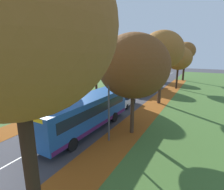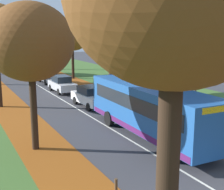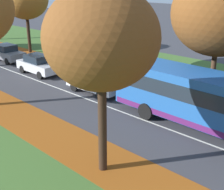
{
  "view_description": "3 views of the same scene",
  "coord_description": "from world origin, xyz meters",
  "px_view_note": "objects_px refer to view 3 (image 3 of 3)",
  "views": [
    {
      "loc": [
        10.17,
        -2.19,
        6.76
      ],
      "look_at": [
        1.23,
        14.28,
        2.15
      ],
      "focal_mm": 28.0,
      "sensor_mm": 36.0,
      "label": 1
    },
    {
      "loc": [
        -8.63,
        -4.93,
        6.05
      ],
      "look_at": [
        -0.28,
        11.01,
        2.32
      ],
      "focal_mm": 50.0,
      "sensor_mm": 36.0,
      "label": 2
    },
    {
      "loc": [
        -12.89,
        2.43,
        7.47
      ],
      "look_at": [
        -0.68,
        14.15,
        1.22
      ],
      "focal_mm": 50.0,
      "sensor_mm": 36.0,
      "label": 3
    }
  ],
  "objects_px": {
    "tree_left_near": "(101,39)",
    "car_grey_third_in_line": "(7,53)",
    "car_white_lead": "(94,81)",
    "car_silver_following": "(38,65)",
    "tree_right_near": "(220,13)",
    "bus": "(205,99)"
  },
  "relations": [
    {
      "from": "tree_left_near",
      "to": "car_grey_third_in_line",
      "type": "relative_size",
      "value": 1.76
    },
    {
      "from": "car_white_lead",
      "to": "car_silver_following",
      "type": "relative_size",
      "value": 1.01
    },
    {
      "from": "tree_left_near",
      "to": "tree_right_near",
      "type": "xyz_separation_m",
      "value": [
        10.06,
        0.37,
        0.19
      ]
    },
    {
      "from": "tree_right_near",
      "to": "car_white_lead",
      "type": "relative_size",
      "value": 1.93
    },
    {
      "from": "tree_left_near",
      "to": "car_silver_following",
      "type": "bearing_deg",
      "value": 66.13
    },
    {
      "from": "car_white_lead",
      "to": "tree_left_near",
      "type": "bearing_deg",
      "value": -131.11
    },
    {
      "from": "tree_right_near",
      "to": "car_white_lead",
      "type": "distance_m",
      "value": 9.21
    },
    {
      "from": "car_silver_following",
      "to": "car_grey_third_in_line",
      "type": "relative_size",
      "value": 1.0
    },
    {
      "from": "car_white_lead",
      "to": "bus",
      "type": "bearing_deg",
      "value": -89.63
    },
    {
      "from": "tree_left_near",
      "to": "bus",
      "type": "bearing_deg",
      "value": -9.72
    },
    {
      "from": "bus",
      "to": "car_grey_third_in_line",
      "type": "xyz_separation_m",
      "value": [
        0.29,
        21.15,
        -0.89
      ]
    },
    {
      "from": "car_grey_third_in_line",
      "to": "car_silver_following",
      "type": "bearing_deg",
      "value": -94.15
    },
    {
      "from": "bus",
      "to": "car_white_lead",
      "type": "xyz_separation_m",
      "value": [
        -0.05,
        8.32,
        -0.89
      ]
    },
    {
      "from": "tree_right_near",
      "to": "car_grey_third_in_line",
      "type": "bearing_deg",
      "value": 99.82
    },
    {
      "from": "tree_right_near",
      "to": "car_silver_following",
      "type": "height_order",
      "value": "tree_right_near"
    },
    {
      "from": "tree_left_near",
      "to": "car_grey_third_in_line",
      "type": "bearing_deg",
      "value": 71.67
    },
    {
      "from": "car_silver_following",
      "to": "car_grey_third_in_line",
      "type": "xyz_separation_m",
      "value": [
        0.44,
        6.03,
        0.0
      ]
    },
    {
      "from": "tree_left_near",
      "to": "bus",
      "type": "xyz_separation_m",
      "value": [
        6.36,
        -1.09,
        -3.78
      ]
    },
    {
      "from": "bus",
      "to": "car_white_lead",
      "type": "relative_size",
      "value": 2.45
    },
    {
      "from": "tree_left_near",
      "to": "bus",
      "type": "height_order",
      "value": "tree_left_near"
    },
    {
      "from": "tree_left_near",
      "to": "car_white_lead",
      "type": "relative_size",
      "value": 1.75
    },
    {
      "from": "tree_right_near",
      "to": "car_silver_following",
      "type": "bearing_deg",
      "value": 105.73
    }
  ]
}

